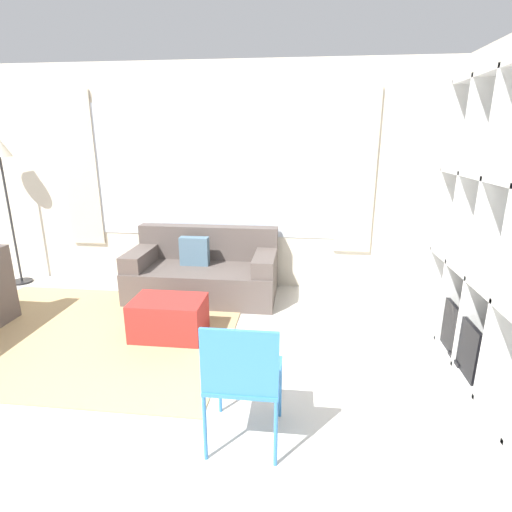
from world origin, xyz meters
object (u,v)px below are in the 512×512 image
at_px(folding_chair, 243,374).
at_px(ottoman, 169,318).
at_px(couch_main, 204,272).
at_px(floor_lamp, 0,158).

bearing_deg(folding_chair, ottoman, -55.56).
height_order(ottoman, folding_chair, folding_chair).
bearing_deg(couch_main, floor_lamp, 176.58).
relative_size(couch_main, ottoman, 2.55).
relative_size(couch_main, folding_chair, 2.00).
bearing_deg(couch_main, folding_chair, -70.90).
distance_m(ottoman, floor_lamp, 3.07).
relative_size(couch_main, floor_lamp, 0.92).
xyz_separation_m(ottoman, floor_lamp, (-2.44, 1.22, 1.41)).
height_order(ottoman, floor_lamp, floor_lamp).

